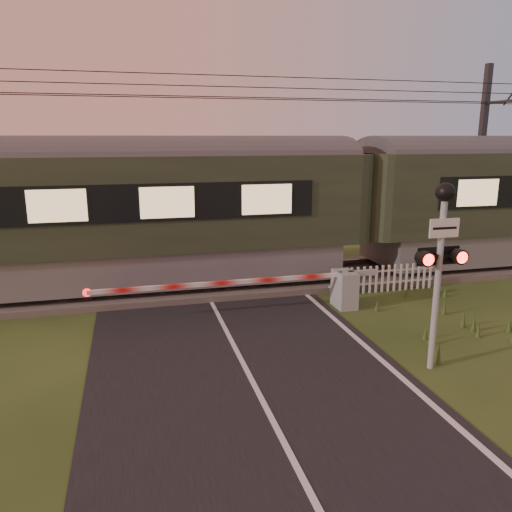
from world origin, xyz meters
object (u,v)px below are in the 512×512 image
object	(u,v)px
train	(354,204)
boom_gate	(329,288)
picket_fence	(382,279)
crossing_signal	(441,244)
catenary_mast	(481,157)

from	to	relation	value
train	boom_gate	size ratio (longest dim) A/B	5.93
picket_fence	crossing_signal	bearing A→B (deg)	-107.19
crossing_signal	catenary_mast	bearing A→B (deg)	49.19
boom_gate	catenary_mast	bearing A→B (deg)	31.60
train	crossing_signal	world-z (taller)	train
train	boom_gate	bearing A→B (deg)	-124.86
crossing_signal	train	bearing A→B (deg)	78.30
train	picket_fence	size ratio (longest dim) A/B	13.29
train	boom_gate	distance (m)	3.90
boom_gate	crossing_signal	xyz separation A→B (m)	(0.61, -3.77, 1.93)
boom_gate	picket_fence	distance (m)	2.28
catenary_mast	picket_fence	bearing A→B (deg)	-146.27
boom_gate	crossing_signal	size ratio (longest dim) A/B	2.06
picket_fence	train	bearing A→B (deg)	92.71
train	picket_fence	bearing A→B (deg)	-87.29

